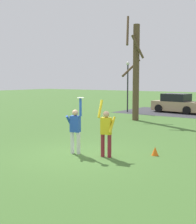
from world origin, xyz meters
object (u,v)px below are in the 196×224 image
object	(u,v)px
frisbee_disc	(81,98)
field_cone_orange	(155,151)
person_defender	(106,130)
parked_car_tan	(177,104)
person_catcher	(75,128)
lamppost_by_lot	(128,82)
bare_tree_tall	(136,70)

from	to	relation	value
frisbee_disc	field_cone_orange	xyz separation A→B (m)	(2.33, 1.41, -1.93)
person_defender	parked_car_tan	xyz separation A→B (m)	(-3.31, 15.89, -0.25)
person_catcher	person_defender	size ratio (longest dim) A/B	1.02
field_cone_orange	parked_car_tan	bearing A→B (deg)	107.57
person_catcher	field_cone_orange	bearing A→B (deg)	18.31
person_catcher	person_defender	world-z (taller)	person_catcher
frisbee_disc	lamppost_by_lot	distance (m)	15.24
bare_tree_tall	lamppost_by_lot	size ratio (longest dim) A/B	1.66
frisbee_disc	parked_car_tan	distance (m)	16.31
person_catcher	bare_tree_tall	bearing A→B (deg)	94.01
person_defender	bare_tree_tall	world-z (taller)	bare_tree_tall
person_defender	bare_tree_tall	bearing A→B (deg)	-79.07
bare_tree_tall	lamppost_by_lot	world-z (taller)	bare_tree_tall
lamppost_by_lot	field_cone_orange	xyz separation A→B (m)	(8.28, -12.61, -2.43)
person_catcher	person_defender	distance (m)	1.23
parked_car_tan	person_catcher	bearing A→B (deg)	-76.21
frisbee_disc	lamppost_by_lot	xyz separation A→B (m)	(-5.96, 14.02, 0.49)
person_defender	field_cone_orange	xyz separation A→B (m)	(1.34, 1.21, -0.82)
person_defender	lamppost_by_lot	size ratio (longest dim) A/B	0.48
person_defender	lamppost_by_lot	bearing A→B (deg)	-74.71
field_cone_orange	lamppost_by_lot	bearing A→B (deg)	123.29
person_catcher	lamppost_by_lot	distance (m)	15.28
person_catcher	field_cone_orange	distance (m)	3.04
person_defender	parked_car_tan	bearing A→B (deg)	-89.61
person_defender	frisbee_disc	bearing A→B (deg)	-0.00
person_defender	parked_car_tan	size ratio (longest dim) A/B	0.48
frisbee_disc	field_cone_orange	world-z (taller)	frisbee_disc
parked_car_tan	person_defender	bearing A→B (deg)	-71.87
person_catcher	bare_tree_tall	world-z (taller)	bare_tree_tall
person_catcher	parked_car_tan	bearing A→B (deg)	86.05
lamppost_by_lot	frisbee_disc	bearing A→B (deg)	-66.98
bare_tree_tall	field_cone_orange	xyz separation A→B (m)	(5.21, -8.22, -3.22)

